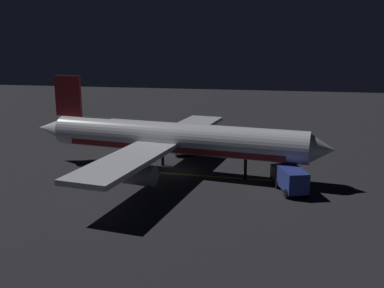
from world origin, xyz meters
name	(u,v)px	position (x,y,z in m)	size (l,w,h in m)	color
ground_plane	(175,173)	(0.00, 0.00, -0.10)	(180.00, 180.00, 0.20)	#26262A
apron_guide_stripe	(208,176)	(0.80, 4.00, 0.00)	(0.24, 22.54, 0.01)	gold
airliner	(170,139)	(-0.09, -0.61, 3.93)	(34.67, 36.69, 10.91)	silver
baggage_truck	(290,179)	(4.05, 13.02, 1.29)	(6.55, 3.96, 2.51)	navy
catering_truck	(180,145)	(-8.98, -1.47, 1.18)	(5.96, 4.63, 2.26)	silver
ground_crew_worker	(277,178)	(2.62, 11.80, 0.89)	(0.40, 0.40, 1.74)	black
traffic_cone_near_left	(203,175)	(1.33, 3.49, 0.25)	(0.50, 0.50, 0.55)	#EA590F
traffic_cone_near_right	(244,172)	(-1.03, 7.99, 0.25)	(0.50, 0.50, 0.55)	#EA590F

